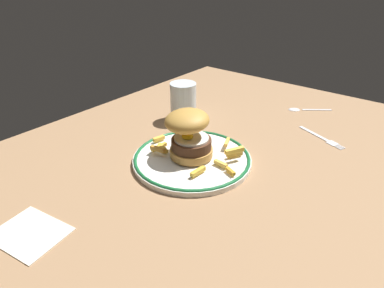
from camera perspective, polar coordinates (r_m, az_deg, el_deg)
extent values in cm
cube|color=#926E4C|center=(79.13, 3.57, -3.37)|extent=(123.34, 93.72, 4.00)
cylinder|color=white|center=(75.60, 0.00, -2.66)|extent=(26.90, 26.90, 1.20)
torus|color=#196033|center=(75.29, 0.00, -2.27)|extent=(26.50, 26.50, 0.80)
cylinder|color=#BF8740|center=(74.83, -0.11, -1.32)|extent=(9.69, 9.69, 1.80)
cylinder|color=#472A1B|center=(73.82, -0.11, 0.06)|extent=(9.01, 9.01, 2.31)
cylinder|color=white|center=(73.16, -0.11, 1.02)|extent=(7.73, 7.73, 0.50)
ellipsoid|color=yellow|center=(72.55, -0.77, 1.37)|extent=(2.60, 2.60, 1.40)
ellipsoid|color=#BC8A3D|center=(72.04, -0.88, 4.04)|extent=(14.05, 13.98, 5.27)
cube|color=gold|center=(75.33, 7.34, -1.77)|extent=(3.71, 2.64, 0.88)
cube|color=gold|center=(72.81, 7.32, -1.12)|extent=(4.49, 2.89, 0.97)
cube|color=gold|center=(68.73, 1.03, -4.75)|extent=(4.02, 1.26, 0.93)
cube|color=gold|center=(69.46, 6.63, -4.66)|extent=(1.76, 2.87, 0.73)
cube|color=gold|center=(78.22, -5.71, -0.47)|extent=(4.41, 1.32, 0.80)
cube|color=gold|center=(71.64, 4.96, -3.39)|extent=(1.13, 3.37, 0.82)
cube|color=gold|center=(77.60, -5.04, -0.69)|extent=(2.28, 4.11, 0.80)
cube|color=gold|center=(78.78, 6.04, 0.34)|extent=(3.69, 2.06, 0.75)
cube|color=gold|center=(75.40, -5.93, -0.88)|extent=(1.36, 3.86, 0.88)
cube|color=gold|center=(81.75, -5.74, 0.94)|extent=(3.18, 1.59, 0.93)
cylinder|color=silver|center=(94.62, -1.52, 7.29)|extent=(7.39, 7.39, 10.83)
cylinder|color=silver|center=(95.26, -1.50, 6.34)|extent=(6.80, 6.80, 7.42)
cube|color=silver|center=(93.79, 20.30, 1.72)|extent=(4.79, 9.61, 0.36)
cube|color=silver|center=(90.52, 23.02, 0.18)|extent=(2.96, 3.06, 0.32)
cube|color=silver|center=(89.95, 24.37, -0.30)|extent=(1.17, 2.31, 0.28)
cube|color=silver|center=(89.58, 24.17, -0.38)|extent=(1.17, 2.31, 0.28)
cube|color=silver|center=(89.21, 23.97, -0.45)|extent=(1.17, 2.31, 0.28)
cube|color=silver|center=(88.84, 23.77, -0.53)|extent=(1.17, 2.31, 0.28)
cube|color=silver|center=(109.92, 20.73, 5.59)|extent=(6.10, 7.64, 0.32)
ellipsoid|color=silver|center=(107.70, 17.22, 5.84)|extent=(4.25, 4.44, 0.90)
cube|color=silver|center=(63.61, -26.16, -13.58)|extent=(10.95, 13.08, 0.40)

